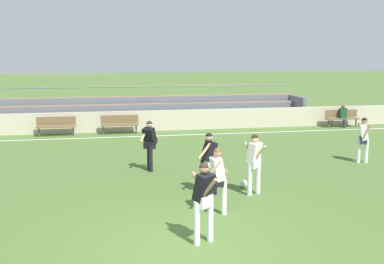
# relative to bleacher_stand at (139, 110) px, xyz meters

# --- Properties ---
(ground_plane) EXTENTS (160.00, 160.00, 0.00)m
(ground_plane) POSITION_rel_bleacher_stand_xyz_m (-0.18, -16.32, -0.81)
(ground_plane) COLOR #4C6B30
(field_line_sideline) EXTENTS (44.00, 0.12, 0.01)m
(field_line_sideline) POSITION_rel_bleacher_stand_xyz_m (-0.18, -3.60, -0.80)
(field_line_sideline) COLOR white
(field_line_sideline) RESTS_ON ground
(sideline_wall) EXTENTS (48.00, 0.16, 1.02)m
(sideline_wall) POSITION_rel_bleacher_stand_xyz_m (-0.18, -2.09, -0.30)
(sideline_wall) COLOR beige
(sideline_wall) RESTS_ON ground
(bleacher_stand) EXTENTS (18.29, 2.57, 2.00)m
(bleacher_stand) POSITION_rel_bleacher_stand_xyz_m (0.00, 0.00, 0.00)
(bleacher_stand) COLOR #897051
(bleacher_stand) RESTS_ON ground
(bench_far_right) EXTENTS (1.80, 0.40, 0.90)m
(bench_far_right) POSITION_rel_bleacher_stand_xyz_m (10.46, -2.75, -0.26)
(bench_far_right) COLOR brown
(bench_far_right) RESTS_ON ground
(bench_far_left) EXTENTS (1.80, 0.40, 0.90)m
(bench_far_left) POSITION_rel_bleacher_stand_xyz_m (-4.08, -2.75, -0.26)
(bench_far_left) COLOR brown
(bench_far_left) RESTS_ON ground
(bench_centre_sideline) EXTENTS (1.80, 0.40, 0.90)m
(bench_centre_sideline) POSITION_rel_bleacher_stand_xyz_m (-1.12, -2.75, -0.26)
(bench_centre_sideline) COLOR brown
(bench_centre_sideline) RESTS_ON ground
(spectator_seated) EXTENTS (0.36, 0.42, 1.21)m
(spectator_seated) POSITION_rel_bleacher_stand_xyz_m (10.46, -2.86, -0.11)
(spectator_seated) COLOR #2D2D38
(spectator_seated) RESTS_ON ground
(player_white_overlapping) EXTENTS (0.49, 0.72, 1.70)m
(player_white_overlapping) POSITION_rel_bleacher_stand_xyz_m (2.23, -13.19, 0.21)
(player_white_overlapping) COLOR white
(player_white_overlapping) RESTS_ON ground
(player_dark_deep_cover) EXTENTS (0.70, 0.46, 1.73)m
(player_dark_deep_cover) POSITION_rel_bleacher_stand_xyz_m (1.02, -12.88, 0.23)
(player_dark_deep_cover) COLOR black
(player_dark_deep_cover) RESTS_ON ground
(player_white_wide_left) EXTENTS (0.63, 0.45, 1.64)m
(player_white_wide_left) POSITION_rel_bleacher_stand_xyz_m (0.87, -14.50, 0.17)
(player_white_wide_left) COLOR white
(player_white_wide_left) RESTS_ON ground
(player_dark_pressing_high) EXTENTS (0.71, 0.53, 1.68)m
(player_dark_pressing_high) POSITION_rel_bleacher_stand_xyz_m (-0.35, -10.04, 0.19)
(player_dark_pressing_high) COLOR black
(player_dark_pressing_high) RESTS_ON ground
(player_white_on_ball) EXTENTS (0.44, 0.56, 1.62)m
(player_white_on_ball) POSITION_rel_bleacher_stand_xyz_m (7.23, -10.27, 0.15)
(player_white_on_ball) COLOR white
(player_white_on_ball) RESTS_ON ground
(player_dark_trailing_run) EXTENTS (0.51, 0.74, 1.71)m
(player_dark_trailing_run) POSITION_rel_bleacher_stand_xyz_m (0.18, -16.19, 0.22)
(player_dark_trailing_run) COLOR white
(player_dark_trailing_run) RESTS_ON ground
(soccer_ball) EXTENTS (0.22, 0.22, 0.22)m
(soccer_ball) POSITION_rel_bleacher_stand_xyz_m (2.17, -12.48, -0.70)
(soccer_ball) COLOR white
(soccer_ball) RESTS_ON ground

